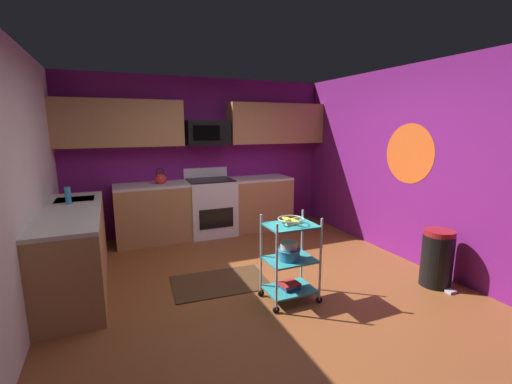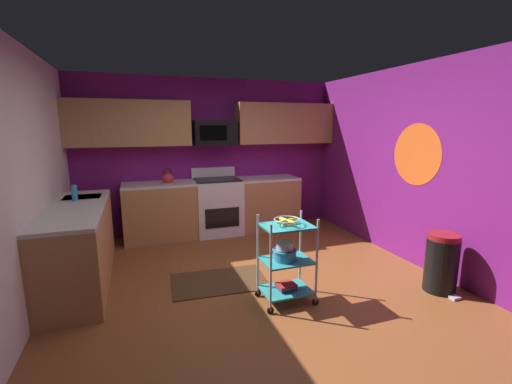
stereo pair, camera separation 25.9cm
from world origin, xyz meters
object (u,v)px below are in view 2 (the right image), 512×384
object	(u,v)px
mixing_bowl_small	(285,246)
mixing_bowl_large	(285,254)
trash_can	(441,263)
kettle	(168,178)
rolling_cart	(286,260)
fruit_bowl	(287,221)
book_stack	(286,286)
oven_range	(218,206)
dish_soap_bottle	(74,193)
microwave	(215,133)

from	to	relation	value
mixing_bowl_small	mixing_bowl_large	bearing A→B (deg)	72.51
trash_can	kettle	bearing A→B (deg)	132.78
rolling_cart	fruit_bowl	xyz separation A→B (m)	(-0.00, 0.00, 0.42)
fruit_bowl	book_stack	world-z (taller)	fruit_bowl
oven_range	book_stack	xyz separation A→B (m)	(0.14, -2.52, -0.32)
book_stack	dish_soap_bottle	bearing A→B (deg)	144.89
rolling_cart	trash_can	bearing A→B (deg)	-11.84
book_stack	rolling_cart	bearing A→B (deg)	0.00
book_stack	fruit_bowl	bearing A→B (deg)	116.57
fruit_bowl	kettle	distance (m)	2.69
fruit_bowl	mixing_bowl_small	world-z (taller)	fruit_bowl
mixing_bowl_large	book_stack	world-z (taller)	mixing_bowl_large
oven_range	microwave	world-z (taller)	microwave
mixing_bowl_large	dish_soap_bottle	xyz separation A→B (m)	(-2.10, 1.50, 0.50)
oven_range	dish_soap_bottle	bearing A→B (deg)	-152.79
oven_range	microwave	bearing A→B (deg)	90.26
kettle	microwave	bearing A→B (deg)	7.72
fruit_bowl	mixing_bowl_small	distance (m)	0.26
microwave	trash_can	bearing A→B (deg)	-58.07
oven_range	mixing_bowl_small	bearing A→B (deg)	-87.37
oven_range	dish_soap_bottle	world-z (taller)	dish_soap_bottle
book_stack	kettle	world-z (taller)	kettle
mixing_bowl_large	mixing_bowl_small	size ratio (longest dim) A/B	1.38
oven_range	book_stack	world-z (taller)	oven_range
mixing_bowl_small	dish_soap_bottle	distance (m)	2.62
kettle	trash_can	world-z (taller)	kettle
mixing_bowl_large	book_stack	size ratio (longest dim) A/B	1.20
trash_can	mixing_bowl_small	bearing A→B (deg)	168.61
microwave	book_stack	distance (m)	3.04
microwave	kettle	world-z (taller)	microwave
kettle	mixing_bowl_small	bearing A→B (deg)	-70.02
rolling_cart	book_stack	size ratio (longest dim) A/B	4.37
mixing_bowl_small	trash_can	world-z (taller)	trash_can
dish_soap_bottle	rolling_cart	bearing A→B (deg)	-35.11
microwave	rolling_cart	xyz separation A→B (m)	(0.14, -2.62, -1.25)
mixing_bowl_small	kettle	distance (m)	2.71
microwave	dish_soap_bottle	world-z (taller)	microwave
microwave	kettle	distance (m)	1.07
microwave	fruit_bowl	distance (m)	2.75
oven_range	fruit_bowl	distance (m)	2.55
mixing_bowl_large	dish_soap_bottle	size ratio (longest dim) A/B	1.26
book_stack	dish_soap_bottle	size ratio (longest dim) A/B	1.05
dish_soap_bottle	book_stack	bearing A→B (deg)	-35.11
mixing_bowl_small	dish_soap_bottle	world-z (taller)	dish_soap_bottle
oven_range	microwave	distance (m)	1.23
oven_range	kettle	distance (m)	0.95
rolling_cart	dish_soap_bottle	bearing A→B (deg)	144.89
oven_range	dish_soap_bottle	xyz separation A→B (m)	(-1.99, -1.02, 0.54)
book_stack	dish_soap_bottle	xyz separation A→B (m)	(-2.13, 1.50, 0.86)
kettle	trash_can	distance (m)	3.97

